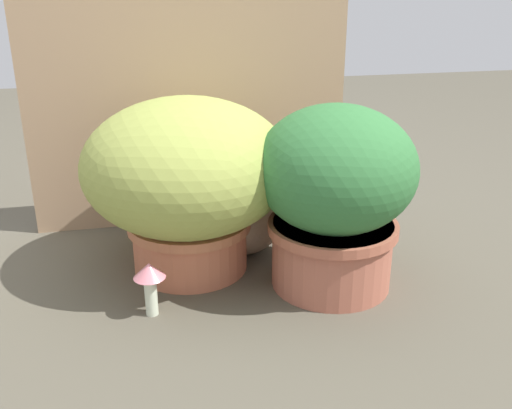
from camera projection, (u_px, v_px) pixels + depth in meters
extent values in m
plane|color=#534E40|center=(229.00, 285.00, 1.49)|extent=(6.00, 6.00, 0.00)
cube|color=tan|center=(190.00, 108.00, 1.76)|extent=(0.96, 0.03, 0.72)
cylinder|color=#C26B4A|center=(190.00, 243.00, 1.56)|extent=(0.30, 0.30, 0.14)
cylinder|color=#BF6F4B|center=(189.00, 223.00, 1.54)|extent=(0.32, 0.32, 0.02)
ellipsoid|color=#98A44A|center=(187.00, 166.00, 1.48)|extent=(0.53, 0.53, 0.34)
cylinder|color=#AC5F49|center=(331.00, 253.00, 1.47)|extent=(0.30, 0.30, 0.17)
cylinder|color=#A95C44|center=(333.00, 227.00, 1.44)|extent=(0.32, 0.32, 0.02)
ellipsoid|color=#316F37|center=(336.00, 169.00, 1.39)|extent=(0.39, 0.39, 0.31)
ellipsoid|color=tan|center=(251.00, 215.00, 1.64)|extent=(0.31, 0.29, 0.22)
ellipsoid|color=beige|center=(272.00, 209.00, 1.71)|extent=(0.12, 0.12, 0.11)
sphere|color=tan|center=(276.00, 166.00, 1.67)|extent=(0.15, 0.15, 0.11)
cone|color=tan|center=(267.00, 144.00, 1.67)|extent=(0.05, 0.05, 0.04)
cone|color=tan|center=(284.00, 148.00, 1.63)|extent=(0.05, 0.05, 0.04)
cylinder|color=tan|center=(212.00, 253.00, 1.61)|extent=(0.17, 0.14, 0.07)
cylinder|color=silver|center=(151.00, 296.00, 1.35)|extent=(0.03, 0.03, 0.10)
cone|color=pink|center=(149.00, 270.00, 1.32)|extent=(0.07, 0.07, 0.04)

